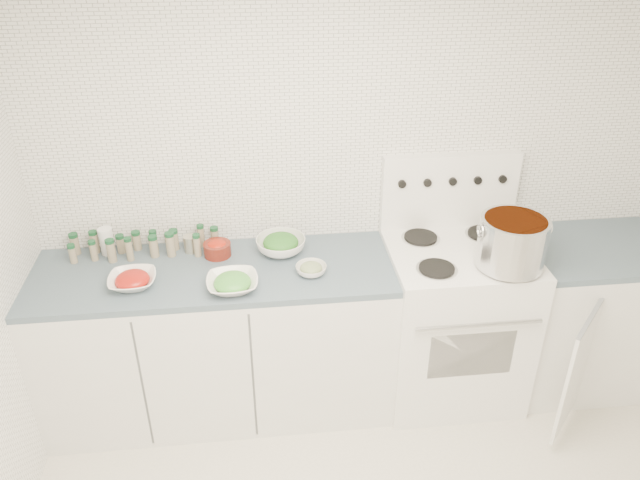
{
  "coord_description": "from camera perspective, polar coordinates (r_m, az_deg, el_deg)",
  "views": [
    {
      "loc": [
        -0.58,
        -1.55,
        2.62
      ],
      "look_at": [
        -0.28,
        1.14,
        1.07
      ],
      "focal_mm": 35.0,
      "sensor_mm": 36.0,
      "label": 1
    }
  ],
  "objects": [
    {
      "name": "counter_right",
      "position": [
        3.97,
        23.36,
        -6.18
      ],
      "size": [
        0.89,
        0.92,
        0.9
      ],
      "color": "white",
      "rests_on": "ground"
    },
    {
      "name": "bowl_zucchini",
      "position": [
        3.15,
        -0.81,
        -2.66
      ],
      "size": [
        0.18,
        0.18,
        0.06
      ],
      "color": "white",
      "rests_on": "counter_left"
    },
    {
      "name": "room_walls",
      "position": [
        1.96,
        11.92,
        -3.63
      ],
      "size": [
        3.54,
        3.04,
        2.52
      ],
      "color": "white",
      "rests_on": "ground"
    },
    {
      "name": "bowl_pepper",
      "position": [
        3.34,
        -9.38,
        -0.74
      ],
      "size": [
        0.14,
        0.14,
        0.09
      ],
      "color": "#601A10",
      "rests_on": "counter_left"
    },
    {
      "name": "bowl_snowpea",
      "position": [
        3.06,
        -8.01,
        -3.9
      ],
      "size": [
        0.26,
        0.26,
        0.08
      ],
      "color": "white",
      "rests_on": "counter_left"
    },
    {
      "name": "stock_pot",
      "position": [
        3.23,
        17.19,
        -0.04
      ],
      "size": [
        0.36,
        0.34,
        0.26
      ],
      "rotation": [
        0.0,
        0.0,
        -0.31
      ],
      "color": "silver",
      "rests_on": "stove"
    },
    {
      "name": "stove",
      "position": [
        3.62,
        11.99,
        -6.87
      ],
      "size": [
        0.76,
        0.7,
        1.36
      ],
      "color": "white",
      "rests_on": "ground"
    },
    {
      "name": "tin_can",
      "position": [
        3.4,
        -11.75,
        -0.35
      ],
      "size": [
        0.08,
        0.08,
        0.09
      ],
      "primitive_type": "cylinder",
      "rotation": [
        0.0,
        0.0,
        -0.21
      ],
      "color": "#ADA793",
      "rests_on": "counter_left"
    },
    {
      "name": "bowl_tomato",
      "position": [
        3.19,
        -16.78,
        -3.53
      ],
      "size": [
        0.24,
        0.24,
        0.08
      ],
      "color": "white",
      "rests_on": "counter_left"
    },
    {
      "name": "counter_left",
      "position": [
        3.5,
        -9.16,
        -8.96
      ],
      "size": [
        1.85,
        0.62,
        0.9
      ],
      "color": "white",
      "rests_on": "ground"
    },
    {
      "name": "bowl_broccoli",
      "position": [
        3.33,
        -3.61,
        -0.38
      ],
      "size": [
        0.28,
        0.28,
        0.11
      ],
      "color": "white",
      "rests_on": "counter_left"
    },
    {
      "name": "spice_cluster",
      "position": [
        3.43,
        -16.08,
        -0.33
      ],
      "size": [
        0.78,
        0.16,
        0.14
      ],
      "color": "gray",
      "rests_on": "counter_left"
    },
    {
      "name": "salt_canister",
      "position": [
        3.49,
        -18.92,
        -0.09
      ],
      "size": [
        0.09,
        0.09,
        0.15
      ],
      "primitive_type": "cylinder",
      "rotation": [
        0.0,
        0.0,
        0.17
      ],
      "color": "white",
      "rests_on": "counter_left"
    }
  ]
}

